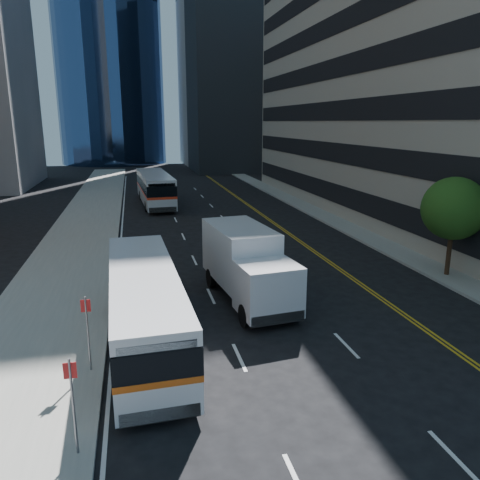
{
  "coord_description": "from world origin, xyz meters",
  "views": [
    {
      "loc": [
        -6.73,
        -12.3,
        7.9
      ],
      "look_at": [
        -2.26,
        7.34,
        2.8
      ],
      "focal_mm": 35.0,
      "sensor_mm": 36.0,
      "label": 1
    }
  ],
  "objects": [
    {
      "name": "bus_front",
      "position": [
        -6.59,
        3.87,
        1.51
      ],
      "size": [
        2.75,
        10.77,
        2.76
      ],
      "rotation": [
        0.0,
        0.0,
        0.04
      ],
      "color": "silver",
      "rests_on": "ground"
    },
    {
      "name": "bus_rear",
      "position": [
        -4.74,
        33.76,
        1.67
      ],
      "size": [
        3.25,
        11.99,
        3.06
      ],
      "rotation": [
        0.0,
        0.0,
        0.06
      ],
      "color": "silver",
      "rests_on": "ground"
    },
    {
      "name": "sidewalk_east",
      "position": [
        9.0,
        25.0,
        0.07
      ],
      "size": [
        2.0,
        90.0,
        0.15
      ],
      "primitive_type": "cube",
      "color": "gray",
      "rests_on": "ground"
    },
    {
      "name": "ground",
      "position": [
        0.0,
        0.0,
        0.0
      ],
      "size": [
        160.0,
        160.0,
        0.0
      ],
      "primitive_type": "plane",
      "color": "black",
      "rests_on": "ground"
    },
    {
      "name": "box_truck",
      "position": [
        -1.99,
        7.14,
        1.72
      ],
      "size": [
        3.11,
        7.04,
        3.26
      ],
      "rotation": [
        0.0,
        0.0,
        0.12
      ],
      "color": "silver",
      "rests_on": "ground"
    },
    {
      "name": "street_tree",
      "position": [
        9.0,
        8.0,
        3.64
      ],
      "size": [
        3.2,
        3.2,
        5.1
      ],
      "color": "#332114",
      "rests_on": "sidewalk_east"
    },
    {
      "name": "sidewalk_west",
      "position": [
        -10.5,
        25.0,
        0.07
      ],
      "size": [
        5.0,
        90.0,
        0.15
      ],
      "primitive_type": "cube",
      "color": "gray",
      "rests_on": "ground"
    }
  ]
}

